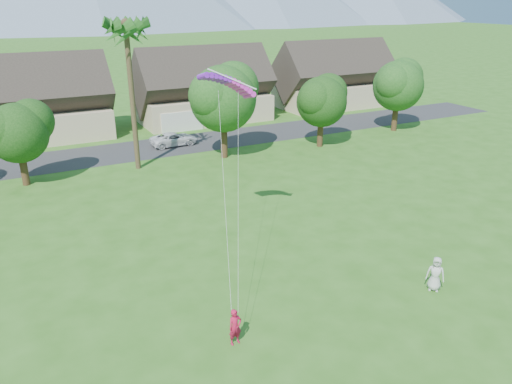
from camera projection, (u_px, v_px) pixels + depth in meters
ground at (366, 354)px, 20.84m from camera, size 500.00×500.00×0.00m
street at (144, 149)px, 48.96m from camera, size 90.00×7.00×0.01m
kite_flyer at (235, 327)px, 21.17m from camera, size 0.64×0.45×1.67m
watcher at (435, 274)px, 25.09m from camera, size 1.04×1.06×1.84m
parked_car at (174, 139)px, 50.08m from camera, size 4.80×2.36×1.31m
houses_row at (123, 99)px, 55.37m from camera, size 72.75×8.19×8.86m
tree_row at (145, 113)px, 41.67m from camera, size 62.27×6.67×8.45m
fan_palm at (126, 26)px, 39.28m from camera, size 3.00×3.00×13.80m
parafoil_kite at (228, 81)px, 26.96m from camera, size 3.20×1.08×0.50m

